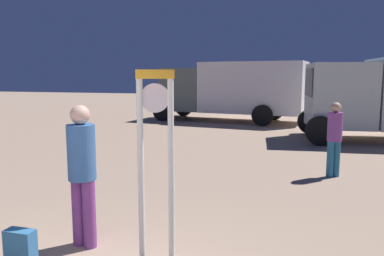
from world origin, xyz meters
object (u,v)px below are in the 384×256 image
(person_near_clock, at_px, (82,169))
(backpack, at_px, (21,248))
(standing_clock, at_px, (156,149))
(box_truck_far, at_px, (234,88))
(person_distant, at_px, (335,136))

(person_near_clock, distance_m, backpack, 1.10)
(standing_clock, xyz_separation_m, box_truck_far, (-1.45, 13.72, 0.23))
(standing_clock, xyz_separation_m, backpack, (-1.40, -0.59, -1.10))
(person_near_clock, distance_m, person_distant, 5.45)
(person_near_clock, height_order, person_distant, person_near_clock)
(backpack, bearing_deg, person_distant, 53.81)
(standing_clock, relative_size, box_truck_far, 0.31)
(standing_clock, bearing_deg, box_truck_far, 96.03)
(box_truck_far, bearing_deg, person_distant, -68.24)
(person_distant, distance_m, box_truck_far, 10.03)
(person_near_clock, relative_size, box_truck_far, 0.25)
(standing_clock, distance_m, box_truck_far, 13.80)
(standing_clock, bearing_deg, person_near_clock, 176.76)
(standing_clock, xyz_separation_m, person_distant, (2.26, 4.42, -0.42))
(backpack, distance_m, box_truck_far, 14.37)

